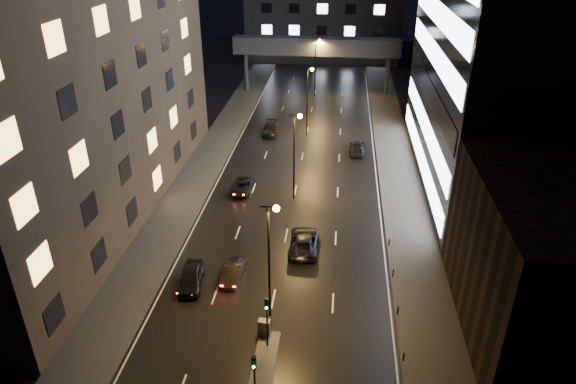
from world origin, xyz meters
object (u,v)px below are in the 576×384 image
Objects in this scene: car_away_d at (271,129)px; utility_cabinet at (264,327)px; car_away_c at (242,187)px; car_toward_a at (304,242)px; car_away_b at (233,272)px; car_toward_b at (357,147)px; car_away_a at (191,278)px.

car_away_d is 3.85× the size of utility_cabinet.
car_away_c is at bearing -93.99° from car_away_d.
car_away_c is at bearing -54.20° from car_toward_a.
car_toward_a reaches higher than utility_cabinet.
car_away_d is at bearing 97.22° from car_away_b.
car_toward_a reaches higher than car_away_b.
utility_cabinet is at bearing -73.17° from car_away_c.
car_away_b is 0.83× the size of car_toward_b.
car_away_a is at bearing 35.36° from car_toward_a.
car_away_a is 17.88m from car_away_c.
car_away_a is at bearing -153.17° from car_away_b.
car_toward_a is 4.36× the size of utility_cabinet.
car_toward_a reaches higher than car_toward_b.
car_away_c is (1.14, 17.84, -0.17)m from car_away_a.
car_away_a reaches higher than car_away_d.
car_toward_a is 1.18× the size of car_toward_b.
utility_cabinet is at bearing -55.93° from car_away_b.
car_away_a reaches higher than car_away_b.
utility_cabinet reaches higher than car_away_c.
car_away_c is 18.96m from car_away_d.
car_away_a is 1.14× the size of car_away_b.
car_toward_a is at bearing -77.86° from car_away_d.
car_away_c is (-2.25, 16.47, -0.04)m from car_away_b.
car_away_d is 14.00m from car_toward_b.
car_toward_a is at bearing 87.22° from utility_cabinet.
car_toward_a is at bearing 79.75° from car_toward_b.
car_away_c is 0.92× the size of car_toward_b.
car_away_d reaches higher than car_away_c.
car_away_a reaches higher than car_away_c.
car_toward_a is at bearing 46.87° from car_away_b.
car_away_a reaches higher than car_toward_b.
car_away_d is 42.60m from utility_cabinet.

